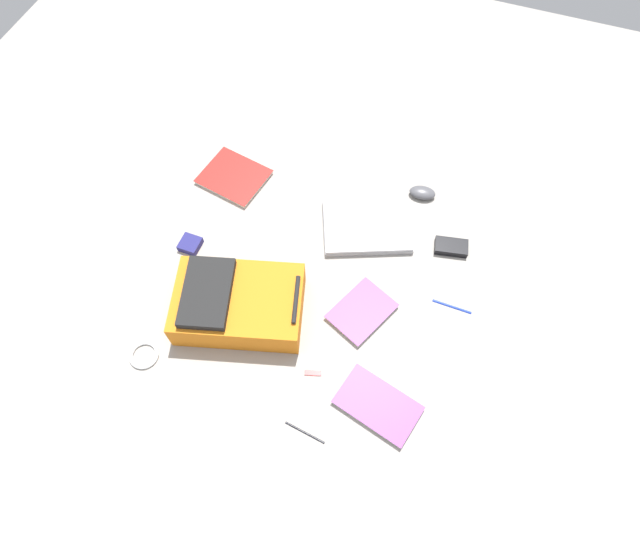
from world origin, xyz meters
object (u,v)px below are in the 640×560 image
(cable_coil, at_px, (144,355))
(usb_stick, at_px, (313,373))
(book_comic, at_px, (234,177))
(pen_blue, at_px, (305,432))
(laptop, at_px, (367,226))
(book_blue, at_px, (378,405))
(backpack, at_px, (237,303))
(pen_black, at_px, (452,306))
(earbud_pouch, at_px, (190,244))
(computer_mouse, at_px, (422,193))
(book_manual, at_px, (362,312))
(power_brick, at_px, (451,247))

(cable_coil, xyz_separation_m, usb_stick, (-0.14, 0.58, -0.00))
(book_comic, relative_size, cable_coil, 2.81)
(cable_coil, height_order, pen_blue, cable_coil)
(laptop, distance_m, book_blue, 0.72)
(backpack, xyz_separation_m, pen_black, (-0.28, 0.73, -0.06))
(earbud_pouch, bearing_deg, backpack, 56.37)
(backpack, bearing_deg, laptop, 146.82)
(computer_mouse, distance_m, pen_black, 0.51)
(book_comic, height_order, computer_mouse, computer_mouse)
(pen_black, distance_m, earbud_pouch, 1.03)
(book_manual, xyz_separation_m, cable_coil, (0.42, -0.67, -0.00))
(computer_mouse, xyz_separation_m, pen_black, (0.46, 0.23, -0.01))
(cable_coil, xyz_separation_m, earbud_pouch, (-0.47, -0.05, 0.01))
(earbud_pouch, bearing_deg, power_brick, 109.02)
(book_comic, bearing_deg, earbud_pouch, -3.60)
(laptop, xyz_separation_m, cable_coil, (0.78, -0.58, -0.01))
(pen_blue, distance_m, earbud_pouch, 0.85)
(power_brick, bearing_deg, pen_black, 14.36)
(book_manual, relative_size, usb_stick, 4.73)
(pen_black, xyz_separation_m, usb_stick, (0.41, -0.40, -0.00))
(book_comic, height_order, power_brick, power_brick)
(backpack, relative_size, usb_stick, 8.85)
(book_comic, distance_m, pen_black, 1.04)
(book_comic, bearing_deg, computer_mouse, 103.22)
(book_blue, xyz_separation_m, pen_black, (-0.45, 0.15, -0.01))
(book_comic, distance_m, pen_blue, 1.10)
(backpack, distance_m, pen_blue, 0.51)
(laptop, distance_m, power_brick, 0.34)
(book_blue, relative_size, pen_black, 2.07)
(cable_coil, distance_m, earbud_pouch, 0.47)
(laptop, xyz_separation_m, earbud_pouch, (0.31, -0.63, -0.00))
(backpack, bearing_deg, book_comic, -154.23)
(earbud_pouch, relative_size, usb_stick, 1.31)
(book_comic, distance_m, book_blue, 1.12)
(backpack, height_order, book_manual, backpack)
(backpack, distance_m, pen_black, 0.79)
(book_comic, relative_size, power_brick, 2.33)
(pen_black, bearing_deg, book_manual, -66.08)
(backpack, relative_size, power_brick, 4.08)
(laptop, distance_m, computer_mouse, 0.29)
(computer_mouse, height_order, usb_stick, computer_mouse)
(book_comic, bearing_deg, backpack, 25.77)
(laptop, height_order, usb_stick, laptop)
(laptop, height_order, book_manual, laptop)
(earbud_pouch, xyz_separation_m, usb_stick, (0.32, 0.63, -0.01))
(laptop, xyz_separation_m, computer_mouse, (-0.23, 0.17, 0.00))
(laptop, distance_m, pen_blue, 0.84)
(laptop, height_order, book_blue, laptop)
(pen_blue, bearing_deg, cable_coil, -95.37)
(book_manual, distance_m, computer_mouse, 0.60)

